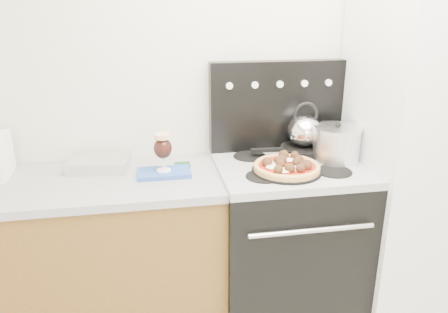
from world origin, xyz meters
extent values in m
cube|color=beige|center=(0.00, 1.50, 1.25)|extent=(3.50, 0.01, 2.50)
cube|color=brown|center=(-1.02, 1.20, 0.43)|extent=(1.45, 0.60, 0.86)
cube|color=#9D9CA2|center=(-1.02, 1.20, 0.88)|extent=(1.48, 0.63, 0.04)
cube|color=black|center=(0.08, 1.18, 0.44)|extent=(0.76, 0.65, 0.88)
cube|color=#ADADB2|center=(0.08, 1.18, 0.90)|extent=(0.76, 0.65, 0.04)
cube|color=black|center=(0.08, 1.45, 1.17)|extent=(0.76, 0.08, 0.50)
cube|color=silver|center=(0.78, 1.15, 0.95)|extent=(0.64, 0.68, 1.90)
cube|color=white|center=(-0.90, 1.34, 0.93)|extent=(0.33, 0.26, 0.06)
cube|color=#2E55B0|center=(-0.58, 1.19, 0.91)|extent=(0.27, 0.15, 0.02)
cylinder|color=black|center=(0.03, 1.07, 0.93)|extent=(0.38, 0.38, 0.01)
cylinder|color=black|center=(0.20, 1.31, 0.94)|extent=(0.27, 0.27, 0.05)
cylinder|color=silver|center=(0.33, 1.18, 1.01)|extent=(0.28, 0.28, 0.18)
camera|label=1|loc=(-0.64, -0.87, 1.72)|focal=35.00mm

